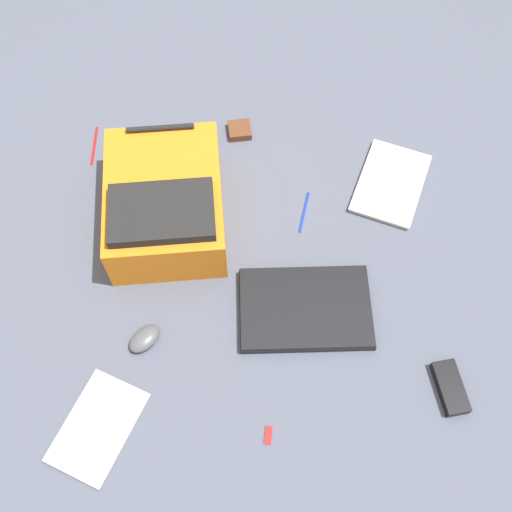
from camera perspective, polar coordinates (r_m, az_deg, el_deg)
The scene contains 11 objects.
ground_plane at distance 1.78m, azimuth -0.35°, elevation -0.84°, with size 3.46×3.46×0.00m, color #4C5160.
backpack at distance 1.80m, azimuth -8.27°, elevation 4.82°, with size 0.34×0.44×0.20m.
laptop at distance 1.72m, azimuth 4.53°, elevation -4.78°, with size 0.36×0.25×0.03m.
book_manual at distance 1.67m, azimuth -14.20°, elevation -14.90°, with size 0.26×0.30×0.01m.
book_comic at distance 1.96m, azimuth 12.17°, elevation 6.47°, with size 0.28×0.33×0.02m.
computer_mouse at distance 1.70m, azimuth -10.14°, elevation -7.42°, with size 0.06×0.09×0.03m, color #4C4C51.
power_brick at distance 1.71m, azimuth 17.29°, elevation -11.39°, with size 0.06×0.14×0.03m, color black.
pen_black at distance 2.07m, azimuth -14.55°, elevation 9.77°, with size 0.01×0.01×0.15m, color red.
pen_blue at distance 1.87m, azimuth 4.40°, elevation 4.05°, with size 0.01×0.01×0.14m, color #1933B2.
earbud_pouch at distance 2.04m, azimuth -1.50°, elevation 11.39°, with size 0.07×0.07×0.03m, color #59331E.
usb_stick at distance 1.62m, azimuth 1.13°, elevation -16.00°, with size 0.02×0.05×0.01m, color #B21919.
Camera 1 is at (-0.02, -0.81, 1.59)m, focal length 43.88 mm.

